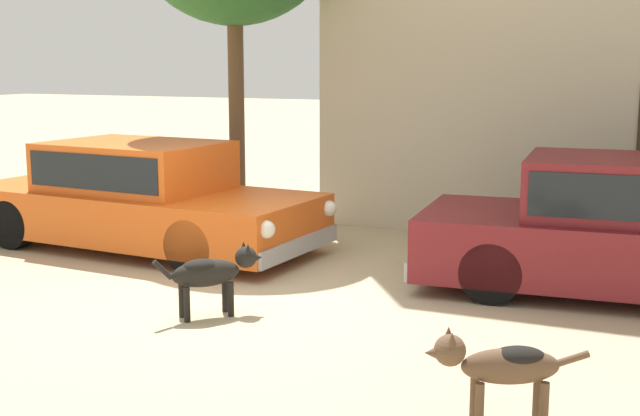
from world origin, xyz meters
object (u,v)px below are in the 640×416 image
(parked_sedan_second, at_px, (624,227))
(stray_dog_spotted, at_px, (212,271))
(parked_sedan_nearest, at_px, (138,195))
(stray_dog_tan, at_px, (499,365))

(parked_sedan_second, xyz_separation_m, stray_dog_spotted, (-3.48, -2.36, -0.26))
(parked_sedan_nearest, xyz_separation_m, parked_sedan_second, (5.87, 0.17, 0.02))
(parked_sedan_nearest, distance_m, stray_dog_spotted, 3.26)
(parked_sedan_second, relative_size, stray_dog_spotted, 5.12)
(parked_sedan_nearest, distance_m, stray_dog_tan, 6.53)
(stray_dog_spotted, bearing_deg, parked_sedan_nearest, 88.88)
(parked_sedan_second, relative_size, stray_dog_tan, 4.39)
(parked_sedan_nearest, relative_size, parked_sedan_second, 1.13)
(stray_dog_spotted, height_order, stray_dog_tan, stray_dog_tan)
(stray_dog_spotted, xyz_separation_m, stray_dog_tan, (3.00, -1.46, 0.03))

